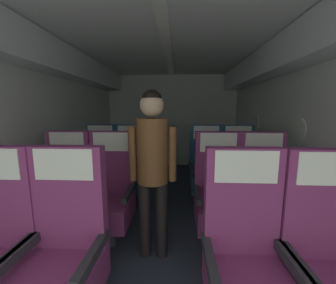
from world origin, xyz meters
The scene contains 14 objects.
ground centered at (0.00, 2.67, -0.01)m, with size 3.37×5.74×0.02m, color #2D3342.
fuselage_shell centered at (0.00, 2.93, 1.61)m, with size 3.25×5.39×2.27m.
seat_a_left_aisle centered at (-0.56, 1.37, 0.49)m, with size 0.50×0.52×1.16m.
seat_a_right_aisle centered at (1.04, 1.35, 0.49)m, with size 0.50×0.52×1.16m.
seat_a_right_window centered at (0.57, 1.37, 0.49)m, with size 0.50×0.52×1.16m.
seat_b_left_window centered at (-1.05, 2.29, 0.49)m, with size 0.50×0.52×1.16m.
seat_b_left_aisle centered at (-0.57, 2.29, 0.49)m, with size 0.50×0.52×1.16m.
seat_b_right_aisle centered at (1.04, 2.30, 0.49)m, with size 0.50×0.52×1.16m.
seat_b_right_window centered at (0.58, 2.30, 0.49)m, with size 0.50×0.52×1.16m.
seat_c_left_window centered at (-1.04, 3.24, 0.49)m, with size 0.50×0.52×1.16m.
seat_c_left_aisle centered at (-0.57, 3.21, 0.49)m, with size 0.50×0.52×1.16m.
seat_c_right_aisle centered at (1.05, 3.22, 0.49)m, with size 0.50×0.52×1.16m.
seat_c_right_window centered at (0.58, 3.23, 0.49)m, with size 0.50×0.52×1.16m.
flight_attendant centered at (-0.07, 2.05, 0.96)m, with size 0.43×0.28×1.56m.
Camera 1 is at (0.15, 0.25, 1.39)m, focal length 22.00 mm.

